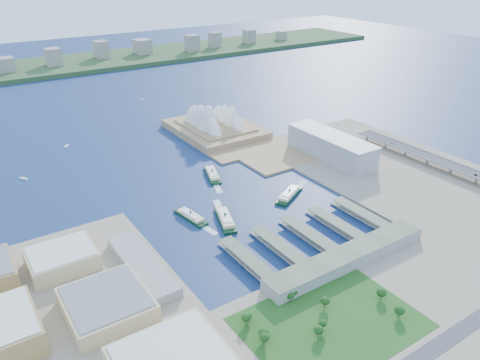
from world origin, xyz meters
TOP-DOWN VIEW (x-y plane):
  - ground at (0.00, 0.00)m, footprint 3000.00×3000.00m
  - west_land at (-250.00, -105.00)m, footprint 220.00×390.00m
  - south_land at (0.00, -210.00)m, footprint 720.00×180.00m
  - east_land at (240.00, -50.00)m, footprint 240.00×500.00m
  - peninsula at (107.50, 260.00)m, footprint 135.00×220.00m
  - far_shore at (0.00, 980.00)m, footprint 2200.00×260.00m
  - opera_house at (105.00, 280.00)m, footprint 134.00×180.00m
  - toaster_building at (195.00, 80.00)m, footprint 45.00×155.00m
  - expressway at (300.00, -60.00)m, footprint 26.00×340.00m
  - west_buildings at (-250.00, -70.00)m, footprint 200.00×280.00m
  - ferry_wharves at (14.00, -75.00)m, footprint 184.00×90.00m
  - terminal_building at (15.00, -135.00)m, footprint 200.00×28.00m
  - park at (-60.00, -190.00)m, footprint 150.00×110.00m
  - far_skyline at (0.00, 960.00)m, footprint 1900.00×140.00m
  - ferry_a at (-74.60, 37.16)m, footprint 21.30×53.94m
  - ferry_b at (7.87, 125.65)m, footprint 33.16×60.10m
  - ferry_c at (-43.58, 7.91)m, footprint 34.88×62.47m
  - ferry_d at (61.00, 15.21)m, footprint 60.04×42.13m
  - boat_a at (-220.73, 266.16)m, footprint 9.50×13.06m
  - boat_b at (-135.68, 358.92)m, footprint 10.85×10.35m
  - boat_c at (235.49, 432.02)m, footprint 3.98×10.70m
  - boat_e at (79.10, 548.36)m, footprint 5.48×10.15m
  - car_b at (296.00, -99.25)m, footprint 1.50×4.29m
  - car_c at (296.00, 45.10)m, footprint 1.73×4.25m

SIDE VIEW (x-z plane):
  - ground at x=0.00m, z-range 0.00..0.00m
  - boat_c at x=235.49m, z-range 0.00..2.36m
  - boat_e at x=79.10m, z-range 0.00..2.38m
  - boat_a at x=-220.73m, z-range 0.00..2.54m
  - west_land at x=-250.00m, z-range 0.00..3.00m
  - south_land at x=0.00m, z-range 0.00..3.00m
  - east_land at x=240.00m, z-range 0.00..3.00m
  - peninsula at x=107.50m, z-range 0.00..3.00m
  - boat_b at x=-135.68m, z-range 0.00..3.00m
  - ferry_wharves at x=14.00m, z-range 0.00..9.30m
  - ferry_a at x=-74.60m, z-range 0.00..9.93m
  - ferry_b at x=7.87m, z-range 0.00..11.05m
  - ferry_d at x=61.00m, z-range 0.00..11.35m
  - ferry_c at x=-43.58m, z-range 0.00..11.49m
  - far_shore at x=0.00m, z-range 0.00..12.00m
  - expressway at x=300.00m, z-range 3.00..14.85m
  - terminal_building at x=15.00m, z-range 3.00..15.00m
  - park at x=-60.00m, z-range 3.00..19.00m
  - car_c at x=296.00m, z-range 14.85..16.08m
  - car_b at x=296.00m, z-range 14.85..16.26m
  - west_buildings at x=-250.00m, z-range 3.00..30.00m
  - toaster_building at x=195.00m, z-range 3.00..38.00m
  - opera_house at x=105.00m, z-range 3.00..61.00m
  - far_skyline at x=0.00m, z-range 12.00..67.00m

